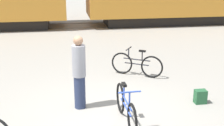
{
  "coord_description": "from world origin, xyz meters",
  "views": [
    {
      "loc": [
        -0.77,
        -6.43,
        3.25
      ],
      "look_at": [
        0.28,
        0.28,
        1.1
      ],
      "focal_mm": 50.0,
      "sensor_mm": 36.0,
      "label": 1
    }
  ],
  "objects_px": {
    "bicycle_blue": "(126,107)",
    "backpack": "(200,97)",
    "bicycle_black": "(137,64)",
    "person_in_grey": "(79,72)"
  },
  "relations": [
    {
      "from": "bicycle_blue",
      "to": "backpack",
      "type": "height_order",
      "value": "bicycle_blue"
    },
    {
      "from": "bicycle_black",
      "to": "person_in_grey",
      "type": "xyz_separation_m",
      "value": [
        -1.83,
        -1.96,
        0.52
      ]
    },
    {
      "from": "bicycle_black",
      "to": "backpack",
      "type": "distance_m",
      "value": 2.45
    },
    {
      "from": "person_in_grey",
      "to": "backpack",
      "type": "xyz_separation_m",
      "value": [
        2.92,
        -0.22,
        -0.72
      ]
    },
    {
      "from": "person_in_grey",
      "to": "backpack",
      "type": "bearing_deg",
      "value": 140.13
    },
    {
      "from": "bicycle_blue",
      "to": "person_in_grey",
      "type": "bearing_deg",
      "value": 134.62
    },
    {
      "from": "person_in_grey",
      "to": "backpack",
      "type": "relative_size",
      "value": 5.12
    },
    {
      "from": "bicycle_blue",
      "to": "person_in_grey",
      "type": "xyz_separation_m",
      "value": [
        -0.92,
        0.93,
        0.52
      ]
    },
    {
      "from": "bicycle_blue",
      "to": "backpack",
      "type": "relative_size",
      "value": 5.27
    },
    {
      "from": "bicycle_black",
      "to": "backpack",
      "type": "height_order",
      "value": "bicycle_black"
    }
  ]
}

